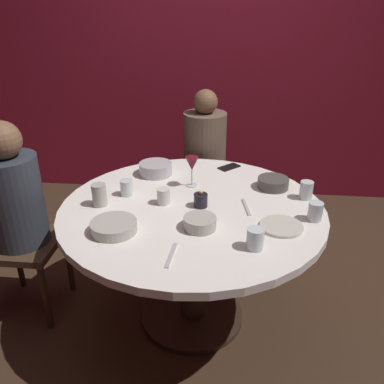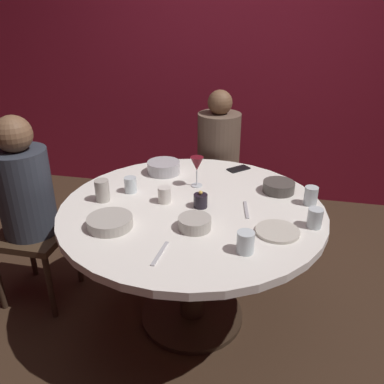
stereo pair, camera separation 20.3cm
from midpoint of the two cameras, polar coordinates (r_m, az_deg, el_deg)
ground_plane at (r=2.50m, az=-2.43°, el=-17.35°), size 8.00×8.00×0.00m
back_wall at (r=3.67m, az=1.39°, el=19.30°), size 6.00×0.10×2.60m
dining_table at (r=2.14m, az=-2.73°, el=-5.59°), size 1.37×1.37×0.74m
seated_diner_left at (r=2.41m, az=-26.30°, el=-1.22°), size 0.40×0.40×1.17m
seated_diner_back at (r=2.91m, az=-0.18°, el=5.74°), size 0.40×0.40×1.16m
candle_holder at (r=2.04m, az=-1.60°, el=-1.28°), size 0.07×0.07×0.09m
wine_glass at (r=2.24m, az=-2.61°, el=3.82°), size 0.08×0.08×0.18m
dinner_plate at (r=1.90m, az=9.69°, el=-4.94°), size 0.20×0.20×0.01m
cell_phone at (r=2.54m, az=3.07°, el=3.53°), size 0.15×0.15×0.01m
bowl_serving_large at (r=2.45m, az=-7.60°, el=3.27°), size 0.20×0.20×0.07m
bowl_salad_center at (r=1.86m, az=-1.99°, el=-4.50°), size 0.16×0.16×0.06m
bowl_small_white at (r=1.89m, az=-14.18°, el=-4.90°), size 0.21×0.21×0.05m
bowl_sauce_side at (r=2.28m, az=9.04°, el=1.22°), size 0.17×0.17×0.06m
cup_near_candle at (r=1.98m, az=14.45°, el=-2.78°), size 0.07×0.07×0.09m
cup_by_left_diner at (r=1.71m, az=5.67°, el=-6.76°), size 0.08×0.08×0.10m
cup_by_right_diner at (r=2.08m, az=-6.89°, el=-0.68°), size 0.07×0.07×0.09m
cup_center_front at (r=2.13m, az=-15.80°, el=-0.47°), size 0.07×0.07×0.12m
cup_far_edge at (r=2.21m, az=-11.96°, el=0.54°), size 0.07×0.07×0.09m
cup_beside_wine at (r=2.18m, az=13.50°, el=0.20°), size 0.07×0.07×0.10m
fork_near_plate at (r=2.06m, az=4.97°, el=-2.20°), size 0.05×0.18×0.01m
knife_near_plate at (r=1.69m, az=-6.44°, el=-9.05°), size 0.03×0.18×0.01m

